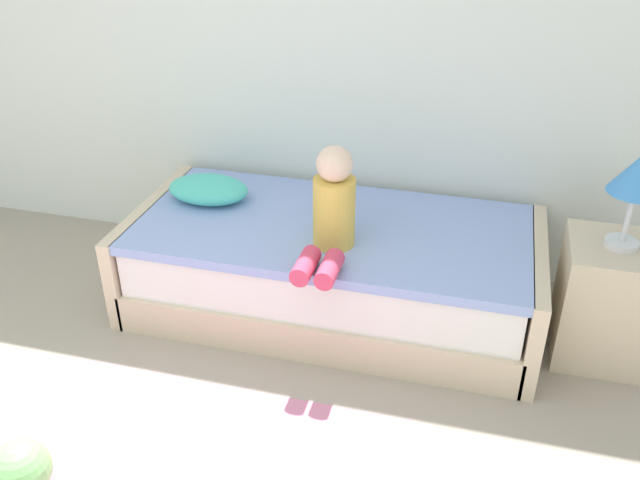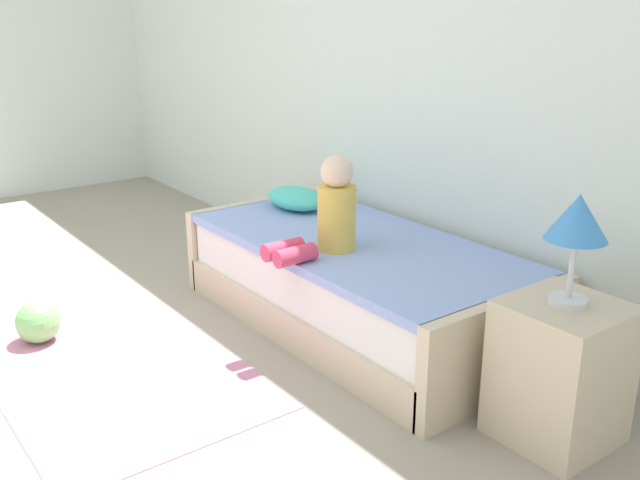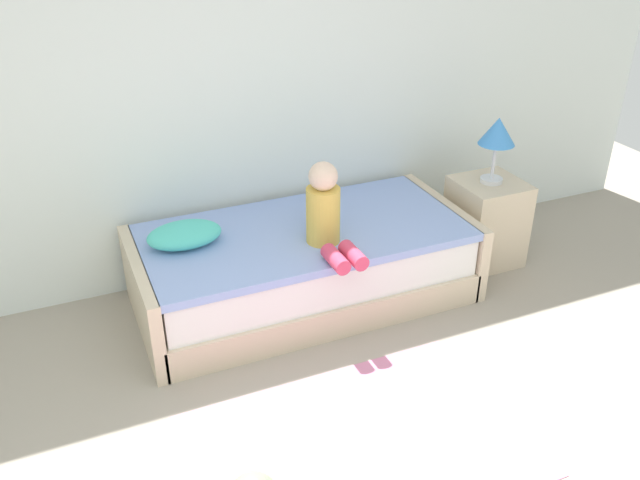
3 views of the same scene
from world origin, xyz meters
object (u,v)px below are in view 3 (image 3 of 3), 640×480
at_px(pillow, 184,235).
at_px(table_lamp, 497,134).
at_px(bed, 304,265).
at_px(child_figure, 326,213).
at_px(nightstand, 486,222).

bearing_deg(pillow, table_lamp, -3.86).
xyz_separation_m(bed, table_lamp, (1.35, -0.04, 0.69)).
bearing_deg(bed, table_lamp, -1.66).
bearing_deg(child_figure, table_lamp, 8.28).
bearing_deg(pillow, child_figure, -23.21).
bearing_deg(nightstand, table_lamp, 0.00).
height_order(nightstand, pillow, pillow).
height_order(table_lamp, pillow, table_lamp).
relative_size(bed, pillow, 4.80).
bearing_deg(pillow, bed, -7.95).
height_order(bed, pillow, pillow).
relative_size(bed, child_figure, 4.14).
bearing_deg(nightstand, child_figure, -171.72).
distance_m(bed, pillow, 0.79).
xyz_separation_m(nightstand, table_lamp, (0.00, 0.00, 0.64)).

